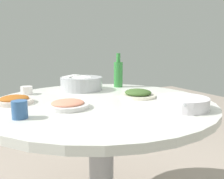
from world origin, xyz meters
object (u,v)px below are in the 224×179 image
Objects in this scene: tea_cup_near at (20,110)px; rice_bowl at (81,83)px; soup_bowl at (183,103)px; dish_stirfry at (14,100)px; green_bottle at (118,73)px; dish_greens at (138,94)px; tea_cup_far at (27,90)px; dish_shrimp at (68,104)px; round_dining_table at (101,123)px.

rice_bowl is at bearing 49.67° from tea_cup_near.
dish_stirfry is (-0.71, 0.48, -0.01)m from soup_bowl.
tea_cup_near is (-0.74, -0.53, -0.06)m from green_bottle.
dish_greens is 2.81× the size of tea_cup_near.
tea_cup_far is at bearing 80.80° from tea_cup_near.
green_bottle is 0.66m from tea_cup_far.
rice_bowl is 0.50m from dish_shrimp.
green_bottle reaches higher than soup_bowl.
green_bottle reaches higher than dish_shrimp.
dish_greens reaches higher than dish_stirfry.
tea_cup_far is (-0.58, 0.38, 0.01)m from dish_greens.
dish_shrimp is 2.87× the size of tea_cup_far.
round_dining_table is 5.86× the size of dish_greens.
dish_shrimp is at bearing -72.92° from tea_cup_far.
soup_bowl reaches higher than dish_shrimp.
green_bottle reaches higher than dish_greens.
tea_cup_near is at bearing -160.23° from dish_shrimp.
green_bottle is 3.48× the size of tea_cup_far.
round_dining_table is 0.54m from green_bottle.
dish_stirfry is 0.69m from dish_greens.
dish_greens reaches higher than dish_shrimp.
tea_cup_near reaches higher than dish_stirfry.
rice_bowl is 1.15× the size of green_bottle.
tea_cup_far reaches higher than dish_greens.
tea_cup_near is at bearing -144.33° from green_bottle.
dish_greens is at bearing 8.26° from dish_shrimp.
soup_bowl reaches higher than dish_stirfry.
soup_bowl is 0.33m from dish_greens.
rice_bowl is at bearing 87.76° from round_dining_table.
rice_bowl is 0.36m from tea_cup_far.
tea_cup_near reaches higher than dish_greens.
soup_bowl is at bearing -48.60° from tea_cup_far.
dish_shrimp reaches higher than round_dining_table.
tea_cup_near reaches higher than round_dining_table.
dish_stirfry is (-0.23, 0.22, 0.00)m from dish_shrimp.
dish_stirfry is 0.30m from tea_cup_near.
dish_stirfry is 2.61× the size of tea_cup_near.
soup_bowl is at bearing -69.60° from rice_bowl.
tea_cup_near is 0.54m from tea_cup_far.
dish_shrimp is 0.47m from tea_cup_far.
round_dining_table is at bearing -129.68° from green_bottle.
dish_shrimp is at bearing 151.85° from soup_bowl.
round_dining_table is 0.41m from rice_bowl.
tea_cup_near reaches higher than soup_bowl.
tea_cup_far is at bearing 131.40° from soup_bowl.
dish_greens is (0.23, -0.02, 0.15)m from round_dining_table.
rice_bowl reaches higher than dish_shrimp.
dish_stirfry is 0.77× the size of green_bottle.
dish_greens is 0.40m from green_bottle.
green_bottle is at bearing 35.67° from tea_cup_near.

